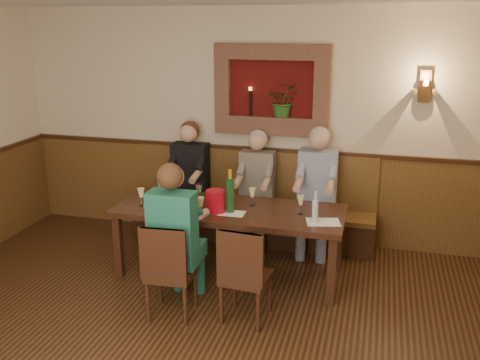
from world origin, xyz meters
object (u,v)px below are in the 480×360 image
at_px(chair_near_right, 245,293).
at_px(wine_bottle_green_a, 230,194).
at_px(person_bench_left, 188,191).
at_px(person_chair_front, 177,248).
at_px(water_bottle, 315,211).
at_px(chair_near_left, 171,288).
at_px(wine_bottle_green_b, 174,188).
at_px(person_bench_mid, 256,199).
at_px(bench, 251,215).
at_px(person_bench_right, 316,201).
at_px(spittoon_bucket, 216,201).
at_px(dining_table, 230,215).

relative_size(chair_near_right, wine_bottle_green_a, 2.03).
bearing_deg(wine_bottle_green_a, chair_near_right, -64.72).
height_order(person_bench_left, person_chair_front, person_bench_left).
xyz_separation_m(person_bench_left, water_bottle, (1.69, -1.05, 0.27)).
height_order(chair_near_left, wine_bottle_green_a, wine_bottle_green_a).
relative_size(chair_near_right, person_bench_left, 0.63).
relative_size(wine_bottle_green_b, water_bottle, 1.19).
xyz_separation_m(chair_near_right, person_bench_left, (-1.16, 1.69, 0.34)).
xyz_separation_m(person_bench_mid, wine_bottle_green_a, (-0.04, -0.95, 0.36)).
bearing_deg(chair_near_left, bench, 76.96).
bearing_deg(wine_bottle_green_b, person_bench_right, 29.07).
height_order(person_bench_right, wine_bottle_green_b, person_bench_right).
bearing_deg(wine_bottle_green_a, spittoon_bucket, -167.78).
distance_m(person_bench_right, person_chair_front, 1.95).
bearing_deg(chair_near_left, chair_near_right, 4.10).
bearing_deg(chair_near_right, bench, 107.02).
relative_size(person_bench_mid, person_chair_front, 0.97).
distance_m(person_bench_right, water_bottle, 1.09).
bearing_deg(chair_near_left, wine_bottle_green_a, 64.41).
height_order(chair_near_right, person_chair_front, person_chair_front).
distance_m(person_chair_front, wine_bottle_green_b, 0.94).
relative_size(bench, person_bench_right, 2.03).
relative_size(dining_table, person_bench_left, 1.64).
bearing_deg(person_bench_mid, water_bottle, -51.58).
bearing_deg(spittoon_bucket, person_bench_right, 47.12).
distance_m(chair_near_left, person_bench_mid, 1.86).
xyz_separation_m(dining_table, person_bench_mid, (0.08, 0.84, -0.09)).
distance_m(bench, chair_near_left, 1.93).
distance_m(person_bench_right, wine_bottle_green_b, 1.67).
relative_size(spittoon_bucket, water_bottle, 0.70).
relative_size(chair_near_right, water_bottle, 2.82).
relative_size(chair_near_left, person_bench_mid, 0.66).
distance_m(chair_near_right, person_bench_right, 1.78).
height_order(wine_bottle_green_a, wine_bottle_green_b, wine_bottle_green_a).
distance_m(bench, wine_bottle_green_a, 1.22).
bearing_deg(water_bottle, wine_bottle_green_a, 173.27).
height_order(chair_near_right, person_bench_left, person_bench_left).
height_order(chair_near_right, wine_bottle_green_b, wine_bottle_green_b).
distance_m(person_bench_left, water_bottle, 2.01).
distance_m(wine_bottle_green_a, water_bottle, 0.89).
bearing_deg(bench, chair_near_right, -77.75).
xyz_separation_m(person_bench_mid, spittoon_bucket, (-0.19, -0.98, 0.28)).
relative_size(bench, chair_near_left, 3.24).
distance_m(bench, person_bench_mid, 0.29).
bearing_deg(bench, wine_bottle_green_b, -124.92).
relative_size(person_bench_left, spittoon_bucket, 6.40).
xyz_separation_m(person_bench_left, spittoon_bucket, (0.66, -0.98, 0.26)).
bearing_deg(person_chair_front, bench, 80.43).
height_order(dining_table, chair_near_right, chair_near_right).
height_order(person_bench_left, spittoon_bucket, person_bench_left).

